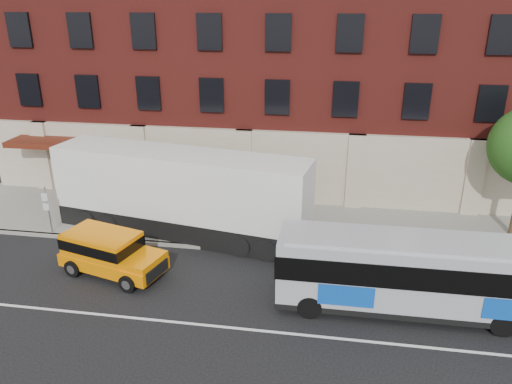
% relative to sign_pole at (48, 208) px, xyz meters
% --- Properties ---
extents(ground, '(120.00, 120.00, 0.00)m').
position_rel_sign_pole_xyz_m(ground, '(8.50, -6.15, -1.45)').
color(ground, black).
rests_on(ground, ground).
extents(sidewalk, '(60.00, 6.00, 0.15)m').
position_rel_sign_pole_xyz_m(sidewalk, '(8.50, 2.85, -1.38)').
color(sidewalk, gray).
rests_on(sidewalk, ground).
extents(kerb, '(60.00, 0.25, 0.15)m').
position_rel_sign_pole_xyz_m(kerb, '(8.50, -0.15, -1.38)').
color(kerb, gray).
rests_on(kerb, ground).
extents(lane_line, '(60.00, 0.12, 0.01)m').
position_rel_sign_pole_xyz_m(lane_line, '(8.50, -5.65, -1.45)').
color(lane_line, silver).
rests_on(lane_line, ground).
extents(building, '(30.00, 12.10, 15.00)m').
position_rel_sign_pole_xyz_m(building, '(8.49, 10.77, 6.13)').
color(building, maroon).
rests_on(building, sidewalk).
extents(sign_pole, '(0.30, 0.20, 2.50)m').
position_rel_sign_pole_xyz_m(sign_pole, '(0.00, 0.00, 0.00)').
color(sign_pole, gray).
rests_on(sign_pole, ground).
extents(city_bus, '(10.69, 2.32, 2.93)m').
position_rel_sign_pole_xyz_m(city_bus, '(16.80, -3.58, 0.16)').
color(city_bus, '#A1A4AB').
rests_on(city_bus, ground).
extents(yellow_suv, '(4.74, 2.89, 1.76)m').
position_rel_sign_pole_xyz_m(yellow_suv, '(4.29, -2.78, -0.44)').
color(yellow_suv, orange).
rests_on(yellow_suv, ground).
extents(shipping_container, '(12.64, 4.63, 4.13)m').
position_rel_sign_pole_xyz_m(shipping_container, '(6.23, 1.21, 0.59)').
color(shipping_container, black).
rests_on(shipping_container, ground).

